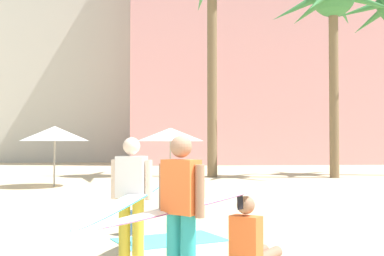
# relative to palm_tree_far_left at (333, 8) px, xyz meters

# --- Properties ---
(hotel_pink) EXTENTS (22.98, 9.19, 19.45)m
(hotel_pink) POSITION_rel_palm_tree_far_left_xyz_m (1.66, 16.52, 1.90)
(hotel_pink) COLOR pink
(hotel_pink) RESTS_ON ground
(palm_tree_far_left) EXTENTS (6.10, 6.07, 9.45)m
(palm_tree_far_left) POSITION_rel_palm_tree_far_left_xyz_m (0.00, 0.00, 0.00)
(palm_tree_far_left) COLOR brown
(palm_tree_far_left) RESTS_ON ground
(cafe_umbrella_2) EXTENTS (2.50, 2.50, 2.22)m
(cafe_umbrella_2) POSITION_rel_palm_tree_far_left_xyz_m (-11.92, -3.56, -5.88)
(cafe_umbrella_2) COLOR gray
(cafe_umbrella_2) RESTS_ON ground
(cafe_umbrella_3) EXTENTS (2.51, 2.51, 2.17)m
(cafe_umbrella_3) POSITION_rel_palm_tree_far_left_xyz_m (-7.66, -3.55, -5.91)
(cafe_umbrella_3) COLOR gray
(cafe_umbrella_3) RESTS_ON ground
(beach_towel) EXTENTS (2.03, 1.66, 0.01)m
(beach_towel) POSITION_rel_palm_tree_far_left_xyz_m (-8.04, -13.84, -7.82)
(beach_towel) COLOR #4CC6D6
(beach_towel) RESTS_ON ground
(backpack) EXTENTS (0.35, 0.35, 0.42)m
(backpack) POSITION_rel_palm_tree_far_left_xyz_m (-8.72, -13.25, -7.62)
(backpack) COLOR #364E5E
(backpack) RESTS_ON ground
(person_near_left) EXTENTS (0.84, 0.92, 0.93)m
(person_near_left) POSITION_rel_palm_tree_far_left_xyz_m (-7.02, -15.61, -7.50)
(person_near_left) COLOR #936B51
(person_near_left) RESTS_ON ground
(person_mid_center) EXTENTS (1.36, 3.12, 1.71)m
(person_mid_center) POSITION_rel_palm_tree_far_left_xyz_m (-8.63, -15.43, -6.90)
(person_mid_center) COLOR gold
(person_mid_center) RESTS_ON ground
(person_mid_left) EXTENTS (2.26, 1.98, 1.72)m
(person_mid_left) POSITION_rel_palm_tree_far_left_xyz_m (-8.03, -16.73, -6.90)
(person_mid_left) COLOR teal
(person_mid_left) RESTS_ON ground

